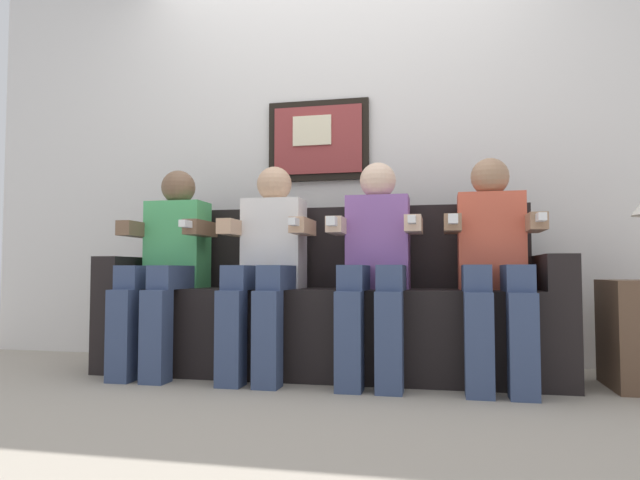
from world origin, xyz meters
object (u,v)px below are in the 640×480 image
object	(u,v)px
person_left_center	(267,259)
person_right_center	(376,258)
couch	(327,314)
person_rightmost	(493,258)
person_leftmost	(167,259)

from	to	relation	value
person_left_center	person_right_center	bearing A→B (deg)	-0.05
couch	person_left_center	xyz separation A→B (m)	(-0.28, -0.17, 0.29)
couch	person_rightmost	size ratio (longest dim) A/B	2.17
couch	person_leftmost	world-z (taller)	person_leftmost
person_left_center	person_right_center	world-z (taller)	same
couch	person_left_center	size ratio (longest dim) A/B	2.17
person_leftmost	person_rightmost	world-z (taller)	same
person_right_center	person_left_center	bearing A→B (deg)	179.95
person_leftmost	person_left_center	distance (m)	0.57
couch	person_leftmost	size ratio (longest dim) A/B	2.17
person_left_center	couch	bearing A→B (deg)	30.83
person_leftmost	person_left_center	bearing A→B (deg)	0.00
couch	person_right_center	bearing A→B (deg)	-30.86
person_right_center	person_rightmost	size ratio (longest dim) A/B	1.00
person_rightmost	person_leftmost	bearing A→B (deg)	179.98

